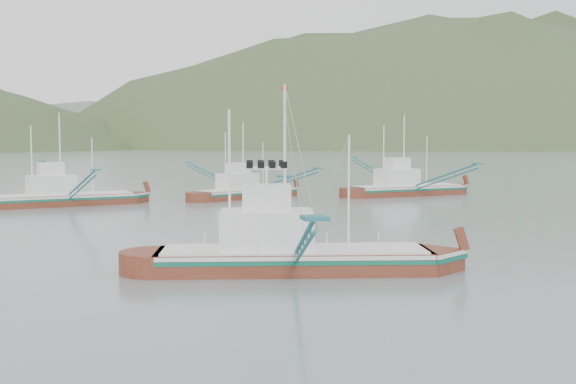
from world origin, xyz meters
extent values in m
plane|color=slate|center=(0.00, 0.00, 0.00)|extent=(1200.00, 1200.00, 0.00)
cube|color=#5D2413|center=(-1.29, -1.25, 0.17)|extent=(13.25, 5.52, 1.71)
cube|color=silver|center=(-1.29, -1.25, 0.90)|extent=(13.01, 5.55, 0.19)
cube|color=#0D5F47|center=(-1.29, -1.25, 0.69)|extent=(13.01, 5.57, 0.19)
cube|color=silver|center=(-1.29, -1.25, 1.07)|extent=(12.59, 5.25, 0.10)
cube|color=silver|center=(-2.56, -1.04, 1.97)|extent=(4.68, 3.42, 1.89)
cube|color=silver|center=(-2.56, -1.04, 3.52)|extent=(2.51, 2.23, 1.20)
cylinder|color=white|center=(-1.71, -1.18, 4.89)|extent=(0.14, 0.14, 7.72)
cylinder|color=white|center=(-4.25, -0.75, 4.31)|extent=(0.12, 0.12, 6.56)
cylinder|color=white|center=(1.25, -1.68, 3.73)|extent=(0.10, 0.10, 5.40)
cube|color=#5D2413|center=(20.40, 39.35, 0.17)|extent=(13.24, 6.14, 1.71)
cube|color=silver|center=(20.40, 39.35, 0.90)|extent=(13.01, 6.15, 0.19)
cube|color=#0D5F47|center=(20.40, 39.35, 0.68)|extent=(13.01, 6.16, 0.19)
cube|color=silver|center=(20.40, 39.35, 1.07)|extent=(12.58, 5.83, 0.10)
cube|color=silver|center=(19.15, 39.07, 1.96)|extent=(4.76, 3.60, 1.88)
cube|color=silver|center=(19.15, 39.07, 3.50)|extent=(2.58, 2.32, 1.20)
cylinder|color=white|center=(19.99, 39.26, 4.87)|extent=(0.14, 0.14, 7.68)
cylinder|color=white|center=(17.49, 38.70, 4.29)|extent=(0.12, 0.12, 6.53)
cylinder|color=white|center=(22.90, 39.91, 3.71)|extent=(0.10, 0.10, 5.38)
cube|color=#5D2413|center=(-14.70, 35.25, 0.17)|extent=(12.95, 6.78, 1.67)
cube|color=silver|center=(-14.70, 35.25, 0.88)|extent=(12.73, 6.77, 0.18)
cube|color=#0D5F47|center=(-14.70, 35.25, 0.67)|extent=(12.73, 6.79, 0.18)
cube|color=silver|center=(-14.70, 35.25, 1.04)|extent=(12.30, 6.44, 0.10)
cube|color=silver|center=(-15.90, 34.90, 1.92)|extent=(4.76, 3.75, 1.84)
cube|color=silver|center=(-15.90, 34.90, 3.42)|extent=(2.60, 2.38, 1.17)
cylinder|color=white|center=(-15.10, 35.13, 4.76)|extent=(0.13, 0.13, 7.51)
cylinder|color=white|center=(-17.50, 34.42, 4.19)|extent=(0.12, 0.12, 6.38)
cylinder|color=white|center=(-12.30, 35.97, 3.63)|extent=(0.10, 0.10, 5.26)
cube|color=#5D2413|center=(2.85, 39.55, 0.15)|extent=(11.44, 8.51, 1.53)
cube|color=silver|center=(2.85, 39.55, 0.80)|extent=(11.28, 8.44, 0.17)
cube|color=#0D5F47|center=(2.85, 39.55, 0.61)|extent=(11.29, 8.46, 0.17)
cube|color=silver|center=(2.85, 39.55, 0.96)|extent=(10.87, 8.08, 0.09)
cube|color=silver|center=(1.86, 38.96, 1.76)|extent=(4.55, 4.06, 1.69)
cube|color=silver|center=(1.86, 38.96, 3.14)|extent=(2.57, 2.47, 1.07)
cylinder|color=white|center=(2.52, 39.36, 4.37)|extent=(0.12, 0.12, 6.90)
cylinder|color=white|center=(0.54, 38.18, 3.85)|extent=(0.11, 0.11, 5.86)
cylinder|color=white|center=(4.82, 40.73, 3.33)|extent=(0.09, 0.09, 4.83)
ellipsoid|color=#384B26|center=(240.00, 430.00, 0.00)|extent=(684.00, 432.00, 306.00)
ellipsoid|color=slate|center=(30.00, 560.00, 0.00)|extent=(960.00, 400.00, 240.00)
camera|label=1|loc=(-8.67, -33.97, 6.34)|focal=45.00mm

